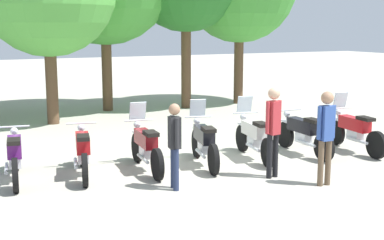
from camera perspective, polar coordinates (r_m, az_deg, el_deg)
name	(u,v)px	position (r m, az deg, el deg)	size (l,w,h in m)	color
ground_plane	(202,164)	(11.72, 1.07, -4.72)	(80.00, 80.00, 0.00)	#ADA899
motorcycle_0	(15,155)	(10.94, -18.46, -3.61)	(0.67, 2.18, 0.99)	black
motorcycle_1	(83,151)	(10.96, -11.62, -3.27)	(0.76, 2.16, 0.99)	black
motorcycle_2	(146,146)	(11.16, -4.98, -2.79)	(0.62, 2.19, 1.37)	black
motorcycle_3	(204,142)	(11.54, 1.29, -2.32)	(0.79, 2.15, 1.37)	black
motorcycle_4	(254,136)	(12.17, 6.65, -1.73)	(0.72, 2.17, 1.37)	black
motorcycle_5	(303,133)	(12.80, 11.80, -1.36)	(0.62, 2.19, 0.99)	black
motorcycle_6	(354,130)	(13.38, 16.99, -1.03)	(0.63, 2.19, 1.37)	black
person_0	(175,140)	(9.73, -1.88, -2.18)	(0.24, 0.41, 1.61)	#232D4C
person_1	(273,124)	(10.57, 8.70, -0.47)	(0.41, 0.28, 1.81)	black
person_2	(326,130)	(10.24, 14.16, -1.08)	(0.40, 0.25, 1.80)	brown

